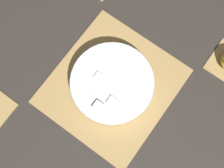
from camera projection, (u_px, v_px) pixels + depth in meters
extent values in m
plane|color=#2D2823|center=(112.00, 86.00, 1.05)|extent=(6.00, 6.00, 0.00)
cube|color=#A8844C|center=(112.00, 86.00, 1.05)|extent=(0.41, 0.38, 0.01)
cube|color=#3D2D19|center=(83.00, 125.00, 1.01)|extent=(0.01, 0.38, 0.00)
cube|color=#3D2D19|center=(91.00, 113.00, 1.02)|extent=(0.01, 0.38, 0.00)
cube|color=#3D2D19|center=(100.00, 102.00, 1.03)|extent=(0.01, 0.38, 0.00)
cube|color=#3D2D19|center=(108.00, 91.00, 1.04)|extent=(0.01, 0.38, 0.00)
cube|color=#3D2D19|center=(116.00, 80.00, 1.05)|extent=(0.01, 0.38, 0.00)
cube|color=#3D2D19|center=(124.00, 70.00, 1.06)|extent=(0.01, 0.38, 0.00)
cube|color=#3D2D19|center=(132.00, 59.00, 1.07)|extent=(0.01, 0.38, 0.00)
cube|color=#3D2D19|center=(139.00, 49.00, 1.08)|extent=(0.01, 0.38, 0.00)
cylinder|color=silver|center=(112.00, 84.00, 1.02)|extent=(0.27, 0.27, 0.05)
torus|color=silver|center=(112.00, 82.00, 1.00)|extent=(0.27, 0.27, 0.01)
cylinder|color=#F4EABC|center=(85.00, 86.00, 1.01)|extent=(0.03, 0.03, 0.01)
cylinder|color=#F4EABC|center=(85.00, 67.00, 1.02)|extent=(0.03, 0.03, 0.01)
cylinder|color=#F4EABC|center=(127.00, 74.00, 1.01)|extent=(0.03, 0.03, 0.01)
cylinder|color=#F4EABC|center=(115.00, 80.00, 1.02)|extent=(0.03, 0.03, 0.01)
cylinder|color=#F4EABC|center=(139.00, 81.00, 1.01)|extent=(0.03, 0.03, 0.01)
cylinder|color=#F4EABC|center=(98.00, 56.00, 1.04)|extent=(0.03, 0.03, 0.01)
cylinder|color=#F4EABC|center=(113.00, 66.00, 1.01)|extent=(0.03, 0.03, 0.01)
cylinder|color=#F4EABC|center=(109.00, 57.00, 1.04)|extent=(0.02, 0.02, 0.01)
cylinder|color=#F4EABC|center=(108.00, 100.00, 1.02)|extent=(0.03, 0.03, 0.01)
cube|color=white|center=(100.00, 92.00, 1.00)|extent=(0.03, 0.03, 0.03)
cube|color=white|center=(121.00, 69.00, 1.03)|extent=(0.03, 0.03, 0.03)
cube|color=white|center=(111.00, 111.00, 1.00)|extent=(0.02, 0.02, 0.02)
cube|color=white|center=(104.00, 81.00, 1.03)|extent=(0.03, 0.03, 0.03)
cube|color=white|center=(94.00, 65.00, 1.04)|extent=(0.03, 0.03, 0.03)
cube|color=white|center=(128.00, 57.00, 1.05)|extent=(0.03, 0.03, 0.03)
cube|color=white|center=(118.00, 97.00, 1.01)|extent=(0.03, 0.03, 0.03)
cube|color=white|center=(112.00, 102.00, 0.98)|extent=(0.03, 0.03, 0.03)
cube|color=white|center=(82.00, 97.00, 1.02)|extent=(0.03, 0.03, 0.03)
cube|color=white|center=(138.00, 95.00, 1.02)|extent=(0.02, 0.02, 0.02)
cube|color=white|center=(92.00, 104.00, 1.01)|extent=(0.03, 0.03, 0.03)
cube|color=white|center=(120.00, 111.00, 0.99)|extent=(0.02, 0.02, 0.02)
cube|color=white|center=(99.00, 77.00, 1.00)|extent=(0.03, 0.03, 0.03)
cube|color=white|center=(98.00, 107.00, 0.97)|extent=(0.03, 0.03, 0.03)
ellipsoid|color=orange|center=(129.00, 96.00, 1.01)|extent=(0.02, 0.01, 0.01)
ellipsoid|color=#B2231E|center=(127.00, 104.00, 0.98)|extent=(0.03, 0.02, 0.01)
ellipsoid|color=orange|center=(108.00, 52.00, 1.02)|extent=(0.03, 0.02, 0.01)
ellipsoid|color=#B2231E|center=(88.00, 78.00, 1.01)|extent=(0.03, 0.02, 0.01)
ellipsoid|color=orange|center=(104.00, 67.00, 1.03)|extent=(0.04, 0.02, 0.02)
ellipsoid|color=#B2231E|center=(103.00, 116.00, 0.99)|extent=(0.03, 0.02, 0.01)
ellipsoid|color=orange|center=(135.00, 70.00, 1.03)|extent=(0.02, 0.01, 0.01)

